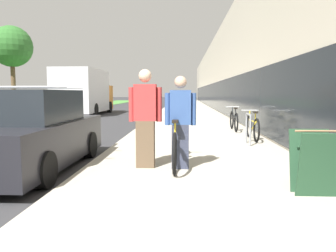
# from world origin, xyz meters

# --- Properties ---
(sidewalk_slab) EXTENTS (4.42, 70.00, 0.11)m
(sidewalk_slab) POSITION_xyz_m (5.45, 21.00, 0.06)
(sidewalk_slab) COLOR #B2AA99
(sidewalk_slab) RESTS_ON ground
(storefront_facade) EXTENTS (10.01, 70.00, 6.28)m
(storefront_facade) POSITION_xyz_m (12.69, 29.00, 3.13)
(storefront_facade) COLOR beige
(storefront_facade) RESTS_ON ground
(lawn_strip) EXTENTS (4.19, 70.00, 0.03)m
(lawn_strip) POSITION_xyz_m (-5.73, 25.00, 0.01)
(lawn_strip) COLOR #478438
(lawn_strip) RESTS_ON ground
(tandem_bicycle) EXTENTS (0.52, 2.41, 0.93)m
(tandem_bicycle) POSITION_xyz_m (4.98, 2.96, 0.50)
(tandem_bicycle) COLOR black
(tandem_bicycle) RESTS_ON sidewalk_slab
(person_rider) EXTENTS (0.58, 0.23, 1.71)m
(person_rider) POSITION_xyz_m (5.07, 2.67, 0.97)
(person_rider) COLOR #33384C
(person_rider) RESTS_ON sidewalk_slab
(person_bystander) EXTENTS (0.62, 0.24, 1.83)m
(person_bystander) POSITION_xyz_m (4.42, 2.73, 1.03)
(person_bystander) COLOR brown
(person_bystander) RESTS_ON sidewalk_slab
(bike_rack_hoop) EXTENTS (0.05, 0.60, 0.84)m
(bike_rack_hoop) POSITION_xyz_m (6.88, 5.55, 0.63)
(bike_rack_hoop) COLOR gray
(bike_rack_hoop) RESTS_ON sidewalk_slab
(cruiser_bike_nearest) EXTENTS (0.52, 1.78, 0.87)m
(cruiser_bike_nearest) POSITION_xyz_m (7.19, 6.48, 0.48)
(cruiser_bike_nearest) COLOR black
(cruiser_bike_nearest) RESTS_ON sidewalk_slab
(cruiser_bike_middle) EXTENTS (0.52, 1.77, 0.88)m
(cruiser_bike_middle) POSITION_xyz_m (7.00, 8.89, 0.48)
(cruiser_bike_middle) COLOR black
(cruiser_bike_middle) RESTS_ON sidewalk_slab
(sandwich_board_sign) EXTENTS (0.56, 0.56, 0.90)m
(sandwich_board_sign) POSITION_xyz_m (6.94, 1.17, 0.56)
(sandwich_board_sign) COLOR #23472D
(sandwich_board_sign) RESTS_ON sidewalk_slab
(parked_sedan_curbside) EXTENTS (1.82, 4.15, 1.64)m
(parked_sedan_curbside) POSITION_xyz_m (2.14, 2.88, 0.71)
(parked_sedan_curbside) COLOR black
(parked_sedan_curbside) RESTS_ON ground
(moving_truck) EXTENTS (2.56, 7.09, 3.05)m
(moving_truck) POSITION_xyz_m (-1.75, 19.09, 1.54)
(moving_truck) COLOR orange
(moving_truck) RESTS_ON ground
(street_tree_far) EXTENTS (2.61, 2.61, 5.77)m
(street_tree_far) POSITION_xyz_m (-5.92, 17.48, 4.42)
(street_tree_far) COLOR brown
(street_tree_far) RESTS_ON ground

